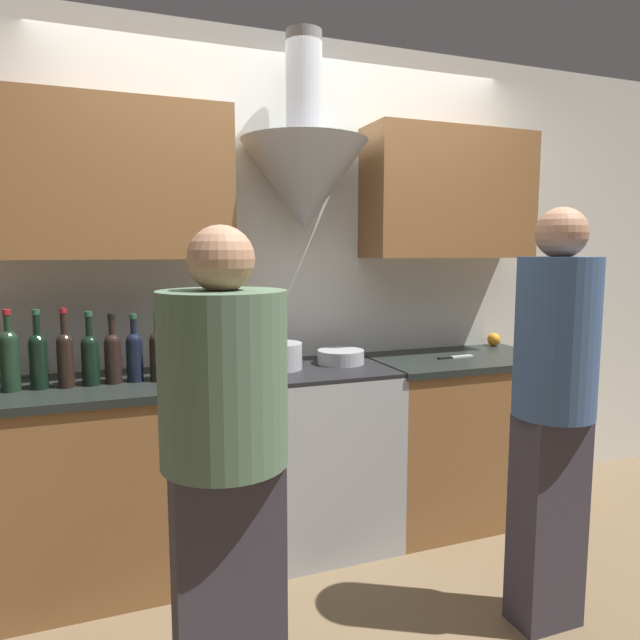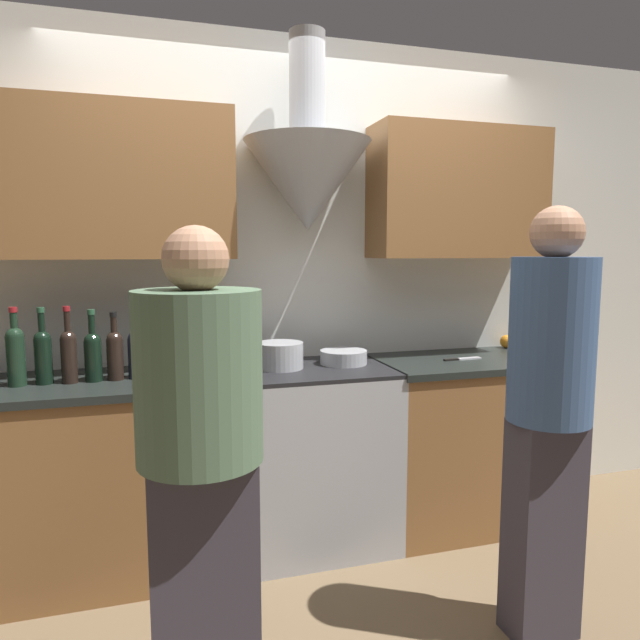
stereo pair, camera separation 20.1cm
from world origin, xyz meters
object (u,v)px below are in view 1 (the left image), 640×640
wine_bottle_5 (90,356)px  wine_bottle_6 (113,355)px  stock_pot (279,356)px  orange_fruit (494,339)px  person_foreground_left (225,464)px  wine_bottle_4 (65,356)px  wine_bottle_7 (135,354)px  stove_range (313,454)px  person_foreground_right (553,400)px  wine_bottle_8 (158,353)px  wine_bottle_2 (10,357)px  wine_bottle_9 (184,349)px  wine_bottle_3 (38,357)px  mixing_bowl (341,357)px

wine_bottle_5 → wine_bottle_6: 0.09m
wine_bottle_5 → stock_pot: bearing=2.8°
orange_fruit → person_foreground_left: person_foreground_left is taller
wine_bottle_4 → wine_bottle_7: size_ratio=1.12×
stove_range → person_foreground_right: 1.23m
wine_bottle_8 → person_foreground_left: bearing=-83.6°
stock_pot → person_foreground_left: 1.13m
wine_bottle_2 → person_foreground_left: 1.21m
wine_bottle_9 → person_foreground_right: bearing=-35.4°
wine_bottle_3 → wine_bottle_4: 0.11m
wine_bottle_8 → wine_bottle_2: bearing=178.6°
orange_fruit → person_foreground_right: person_foreground_right is taller
stove_range → person_foreground_left: (-0.64, -0.99, 0.39)m
wine_bottle_3 → mixing_bowl: bearing=2.3°
wine_bottle_6 → wine_bottle_9: 0.30m
mixing_bowl → wine_bottle_6: bearing=-177.0°
wine_bottle_9 → stock_pot: size_ratio=1.44×
wine_bottle_9 → mixing_bowl: wine_bottle_9 is taller
wine_bottle_5 → mixing_bowl: bearing=2.9°
orange_fruit → mixing_bowl: bearing=-170.5°
wine_bottle_2 → wine_bottle_4: 0.21m
wine_bottle_5 → wine_bottle_9: (0.39, -0.02, 0.01)m
orange_fruit → person_foreground_left: size_ratio=0.05×
wine_bottle_2 → wine_bottle_5: (0.31, 0.00, -0.02)m
wine_bottle_4 → mixing_bowl: (1.29, 0.07, -0.10)m
wine_bottle_4 → wine_bottle_8: size_ratio=1.11×
wine_bottle_5 → wine_bottle_9: 0.39m
person_foreground_right → mixing_bowl: bearing=115.7°
wine_bottle_6 → stock_pot: (0.77, 0.04, -0.06)m
stove_range → wine_bottle_3: wine_bottle_3 is taller
wine_bottle_8 → wine_bottle_9: 0.11m
mixing_bowl → wine_bottle_2: bearing=-177.6°
wine_bottle_7 → orange_fruit: size_ratio=3.81×
wine_bottle_4 → mixing_bowl: wine_bottle_4 is taller
wine_bottle_2 → wine_bottle_4: bearing=-1.2°
wine_bottle_2 → wine_bottle_9: size_ratio=1.03×
wine_bottle_3 → wine_bottle_9: size_ratio=1.01×
wine_bottle_3 → stove_range: bearing=0.6°
wine_bottle_3 → person_foreground_left: (0.59, -0.98, -0.19)m
stove_range → wine_bottle_3: size_ratio=2.71×
wine_bottle_4 → wine_bottle_6: bearing=3.0°
stock_pot → person_foreground_right: (0.81, -0.97, -0.06)m
wine_bottle_3 → wine_bottle_9: 0.60m
wine_bottle_6 → wine_bottle_4: bearing=-177.0°
stove_range → person_foreground_left: size_ratio=0.58×
wine_bottle_6 → orange_fruit: size_ratio=3.87×
wine_bottle_2 → person_foreground_right: (1.98, -0.92, -0.14)m
wine_bottle_5 → wine_bottle_9: size_ratio=0.97×
wine_bottle_7 → person_foreground_right: size_ratio=0.18×
mixing_bowl → orange_fruit: bearing=9.5°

